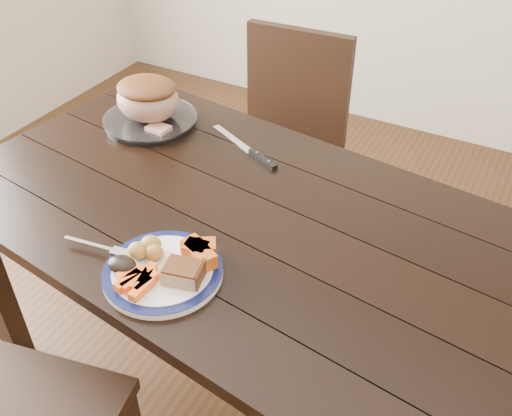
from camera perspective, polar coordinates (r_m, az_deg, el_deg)
The scene contains 15 objects.
ground at distance 2.07m, azimuth -1.75°, elevation -16.78°, with size 4.00×4.00×0.00m, color #472B16.
dining_table at distance 1.58m, azimuth -2.20°, elevation -2.85°, with size 1.70×1.10×0.75m.
chair_far at distance 2.27m, azimuth 2.90°, elevation 6.89°, with size 0.44×0.45×0.93m.
dinner_plate at distance 1.35m, azimuth -9.28°, elevation -6.37°, with size 0.28×0.28×0.02m, color white.
plate_rim at distance 1.34m, azimuth -9.31°, elevation -6.11°, with size 0.28×0.28×0.02m, color #0D1242.
serving_platter at distance 1.94m, azimuth -10.49°, elevation 8.57°, with size 0.30×0.30×0.02m, color white.
pork_slice at distance 1.30m, azimuth -7.32°, elevation -6.49°, with size 0.08×0.07×0.04m, color tan.
roasted_potatoes at distance 1.37m, azimuth -10.79°, elevation -3.99°, with size 0.08×0.08×0.04m.
carrot_batons at distance 1.31m, azimuth -11.68°, elevation -7.13°, with size 0.09×0.11×0.02m.
pumpkin_wedges at distance 1.34m, azimuth -5.66°, elevation -4.36°, with size 0.11×0.10×0.04m.
dark_mushroom at distance 1.34m, azimuth -13.24°, elevation -5.53°, with size 0.07×0.05×0.03m, color black.
fork at distance 1.43m, azimuth -15.23°, elevation -3.81°, with size 0.18×0.04×0.00m.
roast_joint at distance 1.91m, azimuth -10.76°, elevation 10.59°, with size 0.21×0.18×0.14m, color tan.
cut_slice at distance 1.86m, azimuth -9.72°, elevation 7.79°, with size 0.07×0.06×0.02m, color tan.
carving_knife at distance 1.74m, azimuth -0.11°, elevation 5.46°, with size 0.30×0.16×0.01m.
Camera 1 is at (0.63, -1.02, 1.69)m, focal length 40.00 mm.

